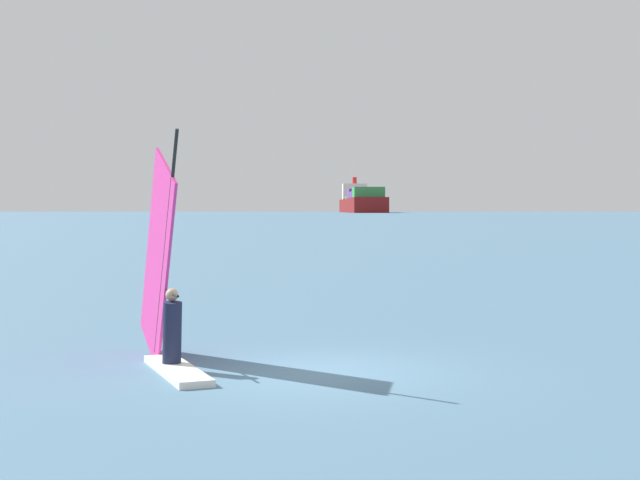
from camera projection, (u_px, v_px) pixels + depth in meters
name	position (u px, v px, depth m)	size (l,w,h in m)	color
ground_plane	(319.00, 371.00, 15.26)	(4000.00, 4000.00, 0.00)	#476B84
windsurfer	(166.00, 304.00, 15.75)	(1.11, 4.40, 4.32)	white
cargo_ship	(361.00, 202.00, 746.73)	(59.79, 204.73, 32.09)	maroon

